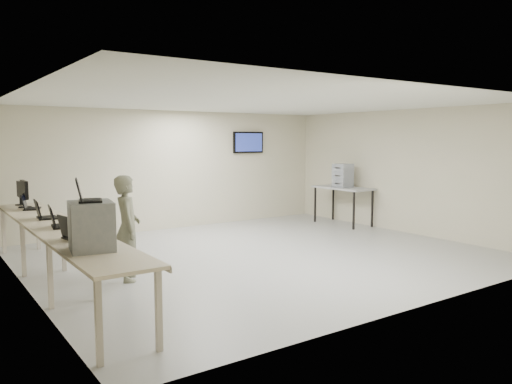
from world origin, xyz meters
TOP-DOWN VIEW (x-y plane):
  - room at (0.03, 0.06)m, footprint 8.01×7.01m
  - workbench at (-3.59, 0.00)m, footprint 0.76×6.00m
  - equipment_box at (-3.65, -1.86)m, footprint 0.53×0.59m
  - laptop_on_box at (-3.70, -1.86)m, footprint 0.36×0.39m
  - laptop_0 at (-3.67, -1.17)m, footprint 0.39×0.44m
  - laptop_1 at (-3.61, -0.17)m, footprint 0.38×0.44m
  - laptop_2 at (-3.61, 0.77)m, footprint 0.34×0.40m
  - laptop_3 at (-3.60, 2.00)m, footprint 0.39×0.42m
  - monitor_near at (-3.60, 2.34)m, footprint 0.22×0.49m
  - monitor_far at (-3.60, 2.75)m, footprint 0.20×0.45m
  - soldier at (-2.63, -0.21)m, footprint 0.54×0.67m
  - side_table at (3.60, 1.57)m, footprint 0.73×1.57m
  - storage_bins at (3.58, 1.57)m, footprint 0.37×0.41m

SIDE VIEW (x-z plane):
  - soldier at x=-2.63m, z-range 0.00..1.59m
  - workbench at x=-3.59m, z-range 0.38..1.28m
  - side_table at x=3.60m, z-range 0.40..1.34m
  - laptop_3 at x=-3.60m, z-range 0.83..1.11m
  - laptop_2 at x=-3.61m, z-range 0.83..1.13m
  - laptop_0 at x=-3.67m, z-range 0.83..1.13m
  - laptop_1 at x=-3.61m, z-range 0.82..1.14m
  - monitor_far at x=-3.60m, z-range 0.95..1.39m
  - equipment_box at x=-3.65m, z-range 0.90..1.44m
  - monitor_near at x=-3.60m, z-range 0.95..1.44m
  - storage_bins at x=3.58m, z-range 0.94..1.52m
  - room at x=0.03m, z-range 0.01..2.82m
  - laptop_on_box at x=-3.70m, z-range 1.38..1.64m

